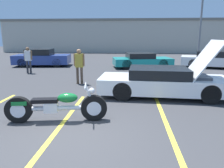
# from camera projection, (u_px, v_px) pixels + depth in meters

# --- Properties ---
(ground_plane) EXTENTS (80.00, 80.00, 0.00)m
(ground_plane) POSITION_uv_depth(u_px,v_px,m) (66.00, 139.00, 4.88)
(ground_plane) COLOR #38383A
(parking_stripe_middle) EXTENTS (0.12, 4.81, 0.01)m
(parking_stripe_middle) POSITION_uv_depth(u_px,v_px,m) (64.00, 121.00, 5.91)
(parking_stripe_middle) COLOR yellow
(parking_stripe_middle) RESTS_ON ground
(parking_stripe_back) EXTENTS (0.12, 4.81, 0.01)m
(parking_stripe_back) POSITION_uv_depth(u_px,v_px,m) (167.00, 124.00, 5.69)
(parking_stripe_back) COLOR yellow
(parking_stripe_back) RESTS_ON ground
(far_building) EXTENTS (32.00, 4.20, 4.40)m
(far_building) POSITION_uv_depth(u_px,v_px,m) (121.00, 35.00, 30.07)
(far_building) COLOR #B2AD9E
(far_building) RESTS_ON ground
(light_pole) EXTENTS (1.21, 0.28, 7.55)m
(light_pole) POSITION_uv_depth(u_px,v_px,m) (202.00, 15.00, 20.29)
(light_pole) COLOR slate
(light_pole) RESTS_ON ground
(motorcycle) EXTENTS (2.67, 0.78, 0.99)m
(motorcycle) POSITION_uv_depth(u_px,v_px,m) (56.00, 106.00, 5.82)
(motorcycle) COLOR black
(motorcycle) RESTS_ON ground
(show_car_hood_open) EXTENTS (4.87, 2.06, 2.12)m
(show_car_hood_open) POSITION_uv_depth(u_px,v_px,m) (164.00, 82.00, 8.25)
(show_car_hood_open) COLOR white
(show_car_hood_open) RESTS_ON ground
(parked_car_right_row) EXTENTS (4.68, 2.85, 1.19)m
(parked_car_right_row) POSITION_uv_depth(u_px,v_px,m) (213.00, 60.00, 15.57)
(parked_car_right_row) COLOR white
(parked_car_right_row) RESTS_ON ground
(parked_car_mid_row) EXTENTS (4.37, 2.61, 1.06)m
(parked_car_mid_row) POSITION_uv_depth(u_px,v_px,m) (142.00, 60.00, 15.62)
(parked_car_mid_row) COLOR teal
(parked_car_mid_row) RESTS_ON ground
(parked_car_left_row) EXTENTS (4.23, 2.25, 1.28)m
(parked_car_left_row) POSITION_uv_depth(u_px,v_px,m) (42.00, 58.00, 16.50)
(parked_car_left_row) COLOR navy
(parked_car_left_row) RESTS_ON ground
(spectator_near_motorcycle) EXTENTS (0.52, 0.21, 1.59)m
(spectator_near_motorcycle) POSITION_uv_depth(u_px,v_px,m) (28.00, 58.00, 13.21)
(spectator_near_motorcycle) COLOR #333338
(spectator_near_motorcycle) RESTS_ON ground
(spectator_by_show_car) EXTENTS (0.52, 0.22, 1.65)m
(spectator_by_show_car) POSITION_uv_depth(u_px,v_px,m) (79.00, 63.00, 10.26)
(spectator_by_show_car) COLOR brown
(spectator_by_show_car) RESTS_ON ground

